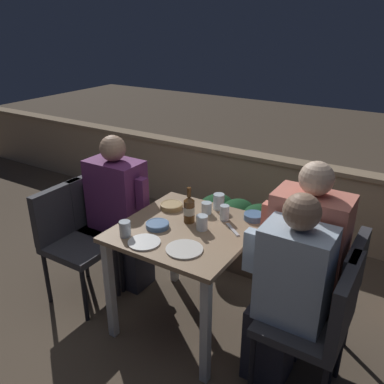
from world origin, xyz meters
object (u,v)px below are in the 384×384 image
(person_blue_shirt, at_px, (286,293))
(chair_right_far, at_px, (331,288))
(person_purple_stripe, at_px, (121,213))
(chair_left_far, at_px, (103,215))
(person_coral_top, at_px, (300,262))
(chair_left_near, at_px, (71,232))
(chair_right_near, at_px, (321,317))
(beer_bottle, at_px, (189,209))

(person_blue_shirt, distance_m, chair_right_far, 0.34)
(person_purple_stripe, bearing_deg, chair_left_far, 180.00)
(person_purple_stripe, bearing_deg, person_coral_top, 0.02)
(person_blue_shirt, bearing_deg, chair_left_far, 170.02)
(chair_left_near, distance_m, chair_right_near, 1.81)
(person_blue_shirt, bearing_deg, chair_right_near, 0.00)
(chair_right_near, height_order, chair_right_far, same)
(chair_left_near, relative_size, person_blue_shirt, 0.72)
(chair_right_far, height_order, beer_bottle, beer_bottle)
(person_blue_shirt, bearing_deg, person_purple_stripe, 168.65)
(chair_left_near, relative_size, chair_right_near, 1.00)
(person_coral_top, relative_size, beer_bottle, 5.31)
(chair_left_far, xyz_separation_m, beer_bottle, (0.87, -0.09, 0.31))
(person_blue_shirt, relative_size, person_coral_top, 0.94)
(chair_right_near, bearing_deg, person_coral_top, 127.44)
(person_purple_stripe, xyz_separation_m, chair_right_near, (1.60, -0.28, -0.07))
(chair_right_far, height_order, person_coral_top, person_coral_top)
(chair_left_near, distance_m, person_purple_stripe, 0.39)
(chair_right_far, relative_size, beer_bottle, 3.60)
(person_coral_top, bearing_deg, chair_right_far, 0.00)
(person_coral_top, xyz_separation_m, beer_bottle, (-0.72, -0.09, 0.20))
(person_purple_stripe, height_order, chair_right_near, person_purple_stripe)
(chair_left_near, xyz_separation_m, chair_right_far, (1.79, 0.33, 0.00))
(chair_right_near, relative_size, person_coral_top, 0.68)
(person_coral_top, bearing_deg, person_purple_stripe, -179.98)
(chair_left_far, relative_size, beer_bottle, 3.60)
(person_purple_stripe, distance_m, person_blue_shirt, 1.43)
(person_purple_stripe, height_order, person_blue_shirt, person_purple_stripe)
(chair_left_far, height_order, chair_right_near, same)
(person_coral_top, bearing_deg, chair_right_near, -52.56)
(person_purple_stripe, height_order, person_coral_top, person_coral_top)
(person_blue_shirt, xyz_separation_m, chair_right_far, (0.18, 0.28, -0.07))
(person_blue_shirt, bearing_deg, chair_left_near, -178.41)
(person_blue_shirt, height_order, person_coral_top, person_coral_top)
(person_purple_stripe, relative_size, chair_right_far, 1.40)
(chair_right_far, bearing_deg, person_blue_shirt, -122.35)
(chair_right_far, relative_size, person_coral_top, 0.68)
(chair_left_far, distance_m, beer_bottle, 0.93)
(person_purple_stripe, bearing_deg, chair_right_near, -9.97)
(person_coral_top, bearing_deg, beer_bottle, -172.78)
(chair_right_near, bearing_deg, chair_right_far, 94.06)
(chair_left_near, height_order, chair_left_far, same)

